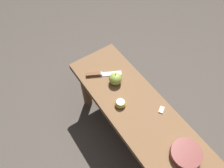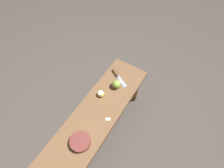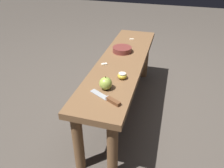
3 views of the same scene
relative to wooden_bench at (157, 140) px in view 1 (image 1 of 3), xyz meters
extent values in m
plane|color=#4C443D|center=(0.00, 0.00, -0.37)|extent=(8.00, 8.00, 0.00)
cube|color=brown|center=(0.00, 0.00, 0.06)|extent=(1.33, 0.32, 0.04)
cylinder|color=brown|center=(-0.61, -0.10, -0.17)|extent=(0.06, 0.06, 0.41)
cylinder|color=brown|center=(-0.61, 0.10, -0.17)|extent=(0.06, 0.06, 0.41)
cube|color=#9EA0A5|center=(-0.46, 0.02, 0.08)|extent=(0.09, 0.13, 0.00)
cube|color=#9EA0A5|center=(-0.49, -0.04, 0.09)|extent=(0.03, 0.02, 0.02)
cube|color=brown|center=(-0.51, -0.08, 0.09)|extent=(0.06, 0.09, 0.02)
sphere|color=#9EB747|center=(-0.39, 0.00, 0.12)|extent=(0.07, 0.07, 0.07)
cylinder|color=#4C3319|center=(-0.39, 0.00, 0.16)|extent=(0.01, 0.01, 0.01)
ellipsoid|color=gold|center=(-0.25, -0.06, 0.10)|extent=(0.06, 0.06, 0.04)
cylinder|color=beige|center=(-0.25, -0.06, 0.12)|extent=(0.05, 0.05, 0.00)
cube|color=beige|center=(-0.10, 0.10, 0.09)|extent=(0.04, 0.05, 0.01)
cylinder|color=brown|center=(0.15, 0.03, 0.10)|extent=(0.15, 0.15, 0.04)
camera|label=1|loc=(0.21, -0.43, 1.13)|focal=35.00mm
camera|label=2|loc=(0.31, 0.40, 1.34)|focal=28.00mm
camera|label=3|loc=(-1.40, -0.32, 0.78)|focal=35.00mm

